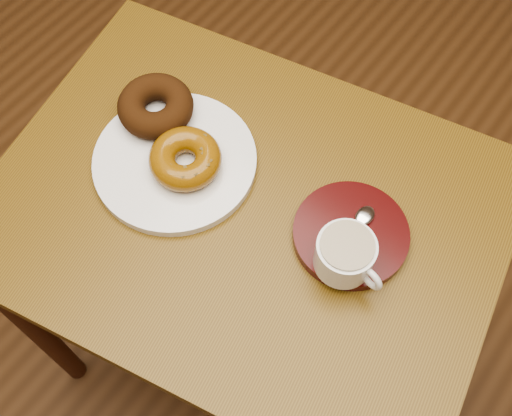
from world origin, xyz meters
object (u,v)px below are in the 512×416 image
Objects in this scene: donut_plate at (175,161)px; saucer at (351,234)px; cafe_table at (246,239)px; coffee_cup at (346,255)px.

donut_plate is 0.28m from saucer.
donut_plate reaches higher than cafe_table.
cafe_table is at bearing 2.25° from donut_plate.
donut_plate is at bearing 171.10° from cafe_table.
coffee_cup reaches higher than donut_plate.
coffee_cup is (0.02, -0.05, 0.04)m from saucer.
saucer reaches higher than cafe_table.
saucer is at bearing 8.30° from cafe_table.
saucer is at bearing 121.65° from coffee_cup.
saucer is 0.06m from coffee_cup.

